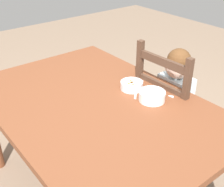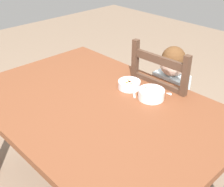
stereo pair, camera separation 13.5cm
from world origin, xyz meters
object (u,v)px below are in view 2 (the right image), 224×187
at_px(dining_chair, 166,112).
at_px(child_figure, 168,92).
at_px(bowl_of_carrots, 129,84).
at_px(spoon, 134,90).
at_px(bowl_of_peas, 151,94).
at_px(dining_table, 96,115).

xyz_separation_m(dining_chair, child_figure, (-0.00, -0.00, 0.16)).
distance_m(bowl_of_carrots, spoon, 0.05).
bearing_deg(spoon, bowl_of_carrots, 177.03).
bearing_deg(child_figure, bowl_of_peas, -73.22).
bearing_deg(child_figure, dining_chair, 53.52).
xyz_separation_m(dining_chair, bowl_of_carrots, (-0.09, -0.30, 0.30)).
relative_size(child_figure, bowl_of_peas, 6.19).
bearing_deg(bowl_of_carrots, spoon, -2.97).
height_order(bowl_of_carrots, spoon, bowl_of_carrots).
distance_m(dining_table, bowl_of_peas, 0.34).
relative_size(child_figure, spoon, 8.42).
xyz_separation_m(dining_table, dining_chair, (0.10, 0.56, -0.19)).
distance_m(dining_table, bowl_of_carrots, 0.29).
bearing_deg(bowl_of_carrots, bowl_of_peas, 0.04).
height_order(child_figure, bowl_of_carrots, child_figure).
bearing_deg(bowl_of_peas, dining_chair, 106.32).
height_order(child_figure, spoon, child_figure).
height_order(dining_table, dining_chair, dining_chair).
height_order(bowl_of_peas, spoon, bowl_of_peas).
xyz_separation_m(dining_table, spoon, (0.05, 0.26, 0.09)).
relative_size(dining_chair, spoon, 8.78).
bearing_deg(dining_table, dining_chair, 80.12).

